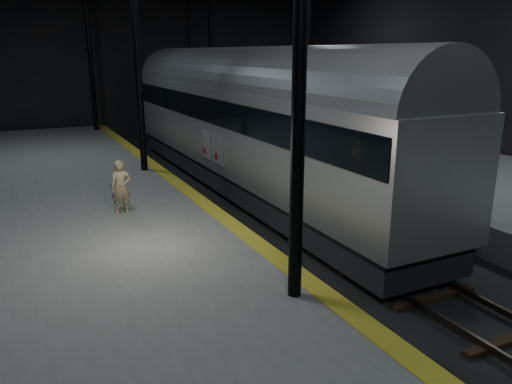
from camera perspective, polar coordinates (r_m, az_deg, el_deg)
ground at (r=15.41m, az=9.05°, el=-5.80°), size 44.00×44.00×0.00m
platform_left at (r=12.75m, az=-20.09°, el=-8.87°), size 9.00×43.80×1.00m
platform_right at (r=20.35m, az=26.72°, el=-0.52°), size 9.00×43.80×1.00m
tactile_strip at (r=13.53m, az=-2.16°, el=-4.13°), size 0.50×43.80×0.01m
track at (r=15.38m, az=9.06°, el=-5.56°), size 2.40×43.00×0.24m
train at (r=20.18m, az=-1.33°, el=8.76°), size 3.17×21.18×5.66m
woman at (r=15.06m, az=-15.17°, el=0.53°), size 0.63×0.47×1.59m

